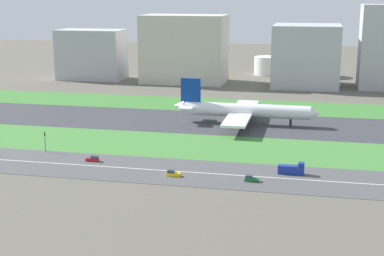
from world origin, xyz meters
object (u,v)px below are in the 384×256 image
object	(u,v)px
car_0	(93,159)
car_1	(251,179)
terminal_building	(92,54)
office_tower	(306,56)
truck_0	(292,169)
traffic_light	(45,140)
fuel_tank_centre	(307,64)
airliner	(242,110)
car_2	(173,173)
fuel_tank_west	(267,66)
hangar_building	(185,49)

from	to	relation	value
car_0	car_1	bearing A→B (deg)	-10.13
terminal_building	office_tower	world-z (taller)	office_tower
truck_0	terminal_building	distance (m)	230.52
traffic_light	fuel_tank_centre	size ratio (longest dim) A/B	0.33
traffic_light	fuel_tank_centre	bearing A→B (deg)	67.65
airliner	truck_0	distance (m)	72.50
airliner	truck_0	bearing A→B (deg)	-70.02
airliner	fuel_tank_centre	size ratio (longest dim) A/B	2.96
car_2	car_0	world-z (taller)	same
car_2	car_1	world-z (taller)	same
airliner	fuel_tank_west	xyz separation A→B (m)	(-2.17, 159.00, 0.18)
airliner	hangar_building	distance (m)	126.24
fuel_tank_centre	hangar_building	bearing A→B (deg)	-149.75
hangar_building	office_tower	xyz separation A→B (m)	(77.08, 0.00, -2.64)
hangar_building	office_tower	world-z (taller)	hangar_building
traffic_light	office_tower	distance (m)	196.44
car_0	car_1	size ratio (longest dim) A/B	1.00
fuel_tank_west	fuel_tank_centre	size ratio (longest dim) A/B	0.85
truck_0	hangar_building	xyz separation A→B (m)	(-76.75, 182.00, 19.85)
traffic_light	fuel_tank_west	size ratio (longest dim) A/B	0.39
car_1	fuel_tank_centre	world-z (taller)	fuel_tank_centre
hangar_building	fuel_tank_centre	bearing A→B (deg)	30.25
office_tower	fuel_tank_centre	size ratio (longest dim) A/B	1.84
truck_0	office_tower	distance (m)	182.81
airliner	fuel_tank_west	bearing A→B (deg)	90.78
airliner	fuel_tank_west	world-z (taller)	airliner
airliner	fuel_tank_west	size ratio (longest dim) A/B	3.48
traffic_light	terminal_building	size ratio (longest dim) A/B	0.17
car_0	terminal_building	distance (m)	196.59
hangar_building	fuel_tank_west	xyz separation A→B (m)	(49.85, 45.00, -15.11)
car_1	hangar_building	distance (m)	203.65
car_1	traffic_light	world-z (taller)	traffic_light
terminal_building	office_tower	xyz separation A→B (m)	(141.02, 0.00, 2.43)
traffic_light	truck_0	bearing A→B (deg)	-5.10
car_1	office_tower	distance (m)	193.23
car_2	traffic_light	bearing A→B (deg)	-18.87
fuel_tank_west	office_tower	bearing A→B (deg)	-58.83
office_tower	fuel_tank_west	bearing A→B (deg)	121.17
fuel_tank_centre	car_1	bearing A→B (deg)	-93.01
airliner	fuel_tank_west	distance (m)	159.01
airliner	fuel_tank_centre	xyz separation A→B (m)	(25.12, 159.00, 1.93)
office_tower	car_2	bearing A→B (deg)	-101.00
fuel_tank_west	airliner	bearing A→B (deg)	-89.22
car_0	office_tower	xyz separation A→B (m)	(68.35, 182.00, 17.96)
hangar_building	office_tower	size ratio (longest dim) A/B	1.31
car_0	terminal_building	size ratio (longest dim) A/B	0.10
truck_0	office_tower	world-z (taller)	office_tower
truck_0	car_1	xyz separation A→B (m)	(-12.05, -10.00, -0.75)
office_tower	truck_0	bearing A→B (deg)	-90.10
traffic_light	fuel_tank_centre	xyz separation A→B (m)	(90.07, 219.01, 3.87)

